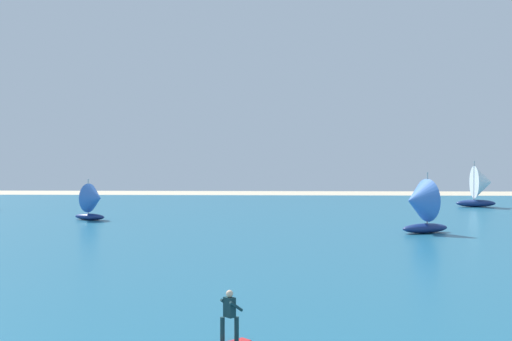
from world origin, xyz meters
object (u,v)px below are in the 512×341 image
at_px(sailboat_trailing, 481,186).
at_px(sailboat_near_shore, 419,205).
at_px(kitesurfer, 225,326).
at_px(sailboat_far_right, 94,201).

xyz_separation_m(sailboat_trailing, sailboat_near_shore, (-12.93, -26.15, -0.34)).
height_order(kitesurfer, sailboat_trailing, sailboat_trailing).
distance_m(sailboat_far_right, sailboat_near_shore, 28.89).
bearing_deg(kitesurfer, sailboat_trailing, 65.51).
bearing_deg(sailboat_far_right, kitesurfer, -68.27).
xyz_separation_m(sailboat_far_right, sailboat_near_shore, (27.42, -9.10, 0.39)).
height_order(sailboat_trailing, sailboat_near_shore, sailboat_trailing).
xyz_separation_m(kitesurfer, sailboat_far_right, (-15.20, 38.15, 1.12)).
height_order(sailboat_trailing, sailboat_far_right, sailboat_trailing).
distance_m(kitesurfer, sailboat_trailing, 60.69).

